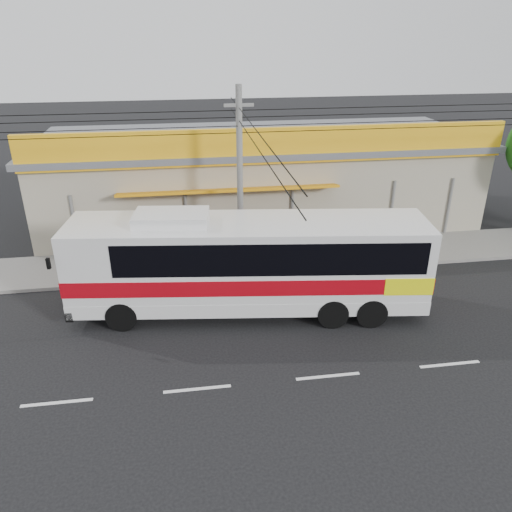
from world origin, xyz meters
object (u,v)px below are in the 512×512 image
(motorbike_red, at_px, (190,247))
(coach_bus, at_px, (254,260))
(motorbike_dark, at_px, (116,259))
(utility_pole, at_px, (239,121))

(motorbike_red, bearing_deg, coach_bus, -171.04)
(coach_bus, height_order, motorbike_red, coach_bus)
(coach_bus, height_order, motorbike_dark, coach_bus)
(motorbike_dark, distance_m, utility_pole, 7.82)
(motorbike_dark, bearing_deg, coach_bus, -135.01)
(motorbike_red, bearing_deg, utility_pole, -134.02)
(motorbike_dark, relative_size, utility_pole, 0.06)
(motorbike_dark, xyz_separation_m, utility_pole, (5.38, -0.15, 5.67))
(coach_bus, bearing_deg, motorbike_dark, 151.82)
(coach_bus, bearing_deg, motorbike_red, 121.80)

